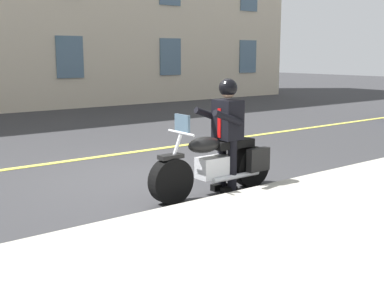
{
  "coord_description": "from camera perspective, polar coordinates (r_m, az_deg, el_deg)",
  "views": [
    {
      "loc": [
        4.35,
        7.04,
        2.09
      ],
      "look_at": [
        -0.09,
        1.23,
        0.75
      ],
      "focal_mm": 45.77,
      "sensor_mm": 36.0,
      "label": 1
    }
  ],
  "objects": [
    {
      "name": "sidewalk_curb",
      "position": [
        5.42,
        21.13,
        -12.14
      ],
      "size": [
        60.0,
        5.0,
        0.15
      ],
      "primitive_type": "cube",
      "color": "#B2ADA0",
      "rests_on": "ground_plane"
    },
    {
      "name": "motorcycle_main",
      "position": [
        7.41,
        2.94,
        -2.39
      ],
      "size": [
        2.21,
        0.6,
        1.26
      ],
      "color": "black",
      "rests_on": "ground_plane"
    },
    {
      "name": "rider_main",
      "position": [
        7.43,
        4.08,
        2.21
      ],
      "size": [
        0.62,
        0.54,
        1.74
      ],
      "color": "black",
      "rests_on": "ground_plane"
    },
    {
      "name": "ground_plane",
      "position": [
        8.53,
        -5.55,
        -3.84
      ],
      "size": [
        80.0,
        80.0,
        0.0
      ],
      "primitive_type": "plane",
      "color": "#333335"
    },
    {
      "name": "lane_center_stripe",
      "position": [
        10.25,
        -11.48,
        -1.57
      ],
      "size": [
        60.0,
        0.16,
        0.01
      ],
      "primitive_type": "cube",
      "color": "#E5DB4C",
      "rests_on": "ground_plane"
    }
  ]
}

